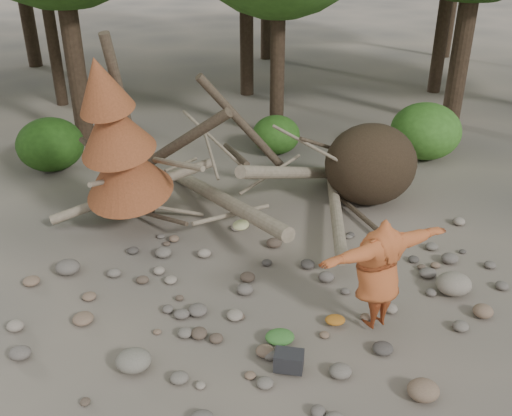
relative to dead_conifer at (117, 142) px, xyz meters
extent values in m
plane|color=#514C44|center=(3.12, -3.37, -2.11)|extent=(120.00, 120.00, 0.00)
ellipsoid|color=#332619|center=(5.72, 0.93, -1.12)|extent=(2.20, 1.87, 1.98)
cylinder|color=gray|center=(2.12, 0.33, -1.56)|extent=(2.61, 5.11, 1.08)
cylinder|color=gray|center=(3.92, 0.83, -1.21)|extent=(3.18, 3.71, 1.90)
cylinder|color=brown|center=(0.92, 1.23, -0.71)|extent=(3.08, 1.91, 2.49)
cylinder|color=gray|center=(4.72, 0.13, -1.76)|extent=(1.13, 4.98, 0.43)
cylinder|color=brown|center=(2.82, 1.43, -0.31)|extent=(2.39, 1.03, 2.89)
cylinder|color=gray|center=(0.12, 0.63, -1.41)|extent=(3.71, 0.86, 1.20)
cylinder|color=#4C3F30|center=(0.62, 0.13, -1.81)|extent=(1.52, 1.70, 0.49)
cylinder|color=gray|center=(3.32, 1.03, -1.31)|extent=(1.57, 0.85, 0.69)
cylinder|color=#4C3F30|center=(4.92, 1.53, -0.91)|extent=(1.92, 1.25, 1.10)
cylinder|color=gray|center=(1.92, 0.83, -0.61)|extent=(0.37, 1.42, 0.85)
cylinder|color=#4C3F30|center=(5.32, -0.17, -1.96)|extent=(0.79, 2.54, 0.12)
cylinder|color=gray|center=(2.32, -0.27, -1.66)|extent=(1.78, 1.11, 0.29)
cylinder|color=#4C3F30|center=(0.22, 0.43, 0.09)|extent=(0.67, 1.13, 4.35)
cone|color=brown|center=(0.06, 0.12, -0.61)|extent=(2.06, 2.13, 1.86)
cone|color=brown|center=(-0.05, -0.09, 0.39)|extent=(1.71, 1.78, 1.65)
cone|color=brown|center=(-0.14, -0.28, 1.29)|extent=(1.23, 1.30, 1.41)
cylinder|color=#38281C|center=(4.12, 5.83, 1.46)|extent=(0.44, 0.44, 7.14)
ellipsoid|color=#254F15|center=(-2.38, 3.83, -1.39)|extent=(1.80, 1.80, 1.44)
ellipsoid|color=#30651D|center=(3.92, 4.43, -1.55)|extent=(1.40, 1.40, 1.12)
ellipsoid|color=#3C7725|center=(8.12, 3.63, -1.31)|extent=(2.00, 2.00, 1.60)
imported|color=#B05227|center=(4.49, -3.77, -1.03)|extent=(2.54, 1.53, 2.00)
cylinder|color=#9B9762|center=(2.29, -3.27, -0.29)|extent=(0.32, 0.31, 0.09)
cube|color=black|center=(2.90, -4.70, -1.96)|extent=(0.51, 0.41, 0.30)
ellipsoid|color=#356B2B|center=(2.85, -4.06, -2.02)|extent=(0.48, 0.40, 0.18)
ellipsoid|color=#A25F1B|center=(3.86, -3.68, -2.05)|extent=(0.35, 0.29, 0.13)
ellipsoid|color=slate|center=(0.53, -4.41, -1.95)|extent=(0.55, 0.50, 0.33)
ellipsoid|color=#78604B|center=(4.75, -5.44, -1.97)|extent=(0.47, 0.42, 0.28)
ellipsoid|color=gray|center=(6.25, -2.97, -1.91)|extent=(0.66, 0.59, 0.40)
ellipsoid|color=#605951|center=(-0.99, -1.58, -1.97)|extent=(0.48, 0.43, 0.29)
camera|label=1|loc=(1.72, -11.30, 4.12)|focal=40.00mm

